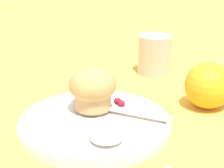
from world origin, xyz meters
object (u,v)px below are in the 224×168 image
juice_glass (155,55)px  muffin (93,88)px  orange_fruit (208,85)px  butter_knife (120,110)px

juice_glass → muffin: bearing=-60.1°
orange_fruit → butter_knife: bearing=-101.1°
butter_knife → orange_fruit: size_ratio=1.86×
muffin → orange_fruit: muffin is taller
orange_fruit → juice_glass: juice_glass is taller
juice_glass → butter_knife: bearing=-50.1°
muffin → orange_fruit: size_ratio=0.95×
butter_knife → orange_fruit: bearing=44.9°
butter_knife → muffin: bearing=-171.5°
orange_fruit → juice_glass: bearing=169.9°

